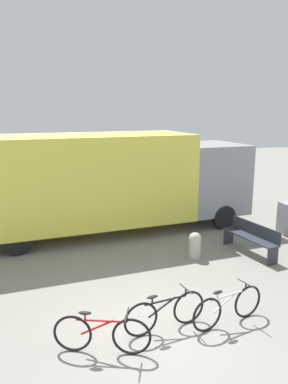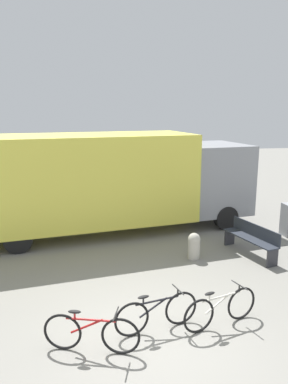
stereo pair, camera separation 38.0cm
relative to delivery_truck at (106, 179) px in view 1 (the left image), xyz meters
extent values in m
plane|color=gray|center=(0.28, -6.18, -1.74)|extent=(60.00, 60.00, 0.00)
cube|color=#EAE04C|center=(-0.90, -0.15, 0.06)|extent=(7.52, 3.73, 2.79)
cube|color=gray|center=(3.70, 0.61, -0.15)|extent=(2.51, 2.81, 2.37)
cylinder|color=black|center=(3.52, 1.73, -1.34)|extent=(0.84, 0.41, 0.81)
cylinder|color=black|center=(3.89, -0.51, -1.34)|extent=(0.84, 0.41, 0.81)
cylinder|color=black|center=(-3.03, 0.65, -1.34)|extent=(0.84, 0.41, 0.81)
cylinder|color=black|center=(-2.66, -1.59, -1.34)|extent=(0.84, 0.41, 0.81)
cube|color=#282D38|center=(3.69, -2.79, -1.26)|extent=(0.88, 1.91, 0.03)
cube|color=#282D38|center=(3.87, -2.74, -1.08)|extent=(0.53, 1.82, 0.39)
cube|color=#2D2D33|center=(3.93, -3.65, -1.51)|extent=(0.34, 0.14, 0.47)
cube|color=#2D2D33|center=(3.46, -1.94, -1.51)|extent=(0.34, 0.14, 0.47)
torus|color=black|center=(-1.20, -6.25, -1.41)|extent=(0.64, 0.23, 0.66)
torus|color=black|center=(-0.25, -6.52, -1.41)|extent=(0.64, 0.23, 0.66)
cylinder|color=red|center=(-0.73, -6.38, -1.15)|extent=(0.82, 0.27, 0.04)
cylinder|color=red|center=(-0.80, -6.36, -1.27)|extent=(0.55, 0.19, 0.31)
cylinder|color=red|center=(-0.99, -6.31, -1.10)|extent=(0.03, 0.03, 0.11)
ellipsoid|color=black|center=(-0.99, -6.31, -1.02)|extent=(0.24, 0.15, 0.05)
cylinder|color=black|center=(-0.33, -6.50, -1.08)|extent=(0.03, 0.03, 0.14)
cylinder|color=black|center=(-0.33, -6.50, -1.01)|extent=(0.15, 0.43, 0.02)
torus|color=black|center=(-0.01, -6.06, -1.41)|extent=(0.65, 0.20, 0.66)
torus|color=black|center=(0.95, -5.82, -1.41)|extent=(0.65, 0.20, 0.66)
cylinder|color=black|center=(0.47, -5.94, -1.15)|extent=(0.82, 0.24, 0.04)
cylinder|color=black|center=(0.40, -5.96, -1.27)|extent=(0.55, 0.17, 0.31)
cylinder|color=black|center=(0.21, -6.00, -1.10)|extent=(0.03, 0.03, 0.11)
ellipsoid|color=black|center=(0.21, -6.00, -1.02)|extent=(0.24, 0.14, 0.05)
cylinder|color=black|center=(0.88, -5.84, -1.08)|extent=(0.03, 0.03, 0.14)
cylinder|color=black|center=(0.88, -5.84, -1.01)|extent=(0.13, 0.43, 0.02)
torus|color=black|center=(1.20, -6.14, -1.41)|extent=(0.64, 0.24, 0.66)
torus|color=black|center=(2.14, -5.83, -1.41)|extent=(0.64, 0.24, 0.66)
cylinder|color=silver|center=(1.67, -5.99, -1.15)|extent=(0.81, 0.29, 0.04)
cylinder|color=silver|center=(1.60, -6.01, -1.27)|extent=(0.54, 0.21, 0.31)
cylinder|color=silver|center=(1.41, -6.07, -1.10)|extent=(0.03, 0.03, 0.11)
ellipsoid|color=black|center=(1.41, -6.07, -1.02)|extent=(0.24, 0.15, 0.05)
cylinder|color=black|center=(2.07, -5.86, -1.08)|extent=(0.03, 0.03, 0.14)
cylinder|color=black|center=(2.07, -5.86, -1.01)|extent=(0.16, 0.43, 0.02)
cylinder|color=#B2AD9E|center=(2.10, -2.79, -1.47)|extent=(0.32, 0.32, 0.55)
sphere|color=#B2AD9E|center=(2.10, -2.79, -1.19)|extent=(0.34, 0.34, 0.34)
camera|label=1|loc=(-1.12, -11.92, 2.24)|focal=35.00mm
camera|label=2|loc=(-0.74, -11.99, 2.24)|focal=35.00mm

